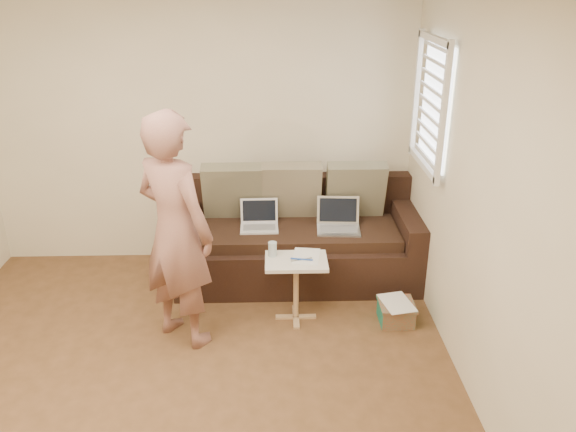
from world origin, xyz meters
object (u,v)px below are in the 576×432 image
Objects in this scene: laptop_silver at (339,231)px; striped_box at (396,312)px; laptop_white at (259,229)px; side_table at (296,289)px; sofa at (298,235)px; drinking_glass at (272,249)px; person at (176,231)px.

laptop_silver is 0.91m from striped_box.
laptop_white is 0.77m from side_table.
sofa reaches higher than drinking_glass.
person is at bearing -144.14° from laptop_silver.
laptop_silver is 0.21× the size of person.
laptop_white is 0.61m from drinking_glass.
laptop_silver is at bearing -19.05° from sofa.
laptop_silver is at bearing -111.92° from person.
laptop_silver is 1.60m from person.
striped_box is (0.42, -0.68, -0.43)m from laptop_silver.
person is 0.83m from drinking_glass.
person is (-1.31, -0.82, 0.40)m from laptop_silver.
person reaches higher than laptop_silver.
person reaches higher than side_table.
sofa reaches higher than striped_box.
side_table is 0.39m from drinking_glass.
laptop_silver is 0.77m from side_table.
laptop_silver is 1.13× the size of laptop_white.
side_table is (-0.41, -0.60, -0.25)m from laptop_silver.
person is 1.13m from side_table.
side_table is at bearing -21.52° from drinking_glass.
laptop_white reaches higher than striped_box.
drinking_glass is at bearing 171.27° from striped_box.
side_table is 0.85m from striped_box.
sofa is at bearing -99.00° from person.
striped_box is at bearing -139.39° from person.
sofa reaches higher than laptop_silver.
striped_box is at bearing -46.04° from sofa.
laptop_silver reaches higher than side_table.
drinking_glass is (-0.60, -0.53, 0.09)m from laptop_silver.
drinking_glass is 0.41× the size of striped_box.
laptop_white is 1.14m from person.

